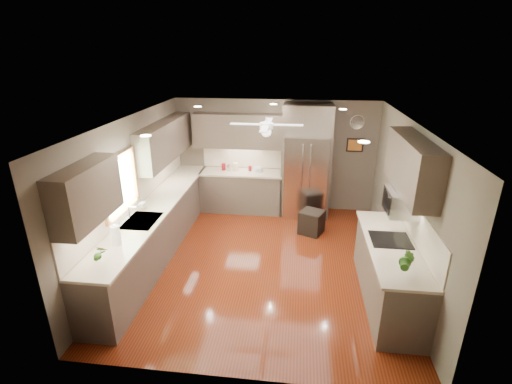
% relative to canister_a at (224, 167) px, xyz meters
% --- Properties ---
extents(floor, '(5.00, 5.00, 0.00)m').
position_rel_canister_a_xyz_m(floor, '(1.14, -2.25, -1.02)').
color(floor, '#4C190A').
rests_on(floor, ground).
extents(ceiling, '(5.00, 5.00, 0.00)m').
position_rel_canister_a_xyz_m(ceiling, '(1.14, -2.25, 1.48)').
color(ceiling, white).
rests_on(ceiling, ground).
extents(wall_back, '(4.50, 0.00, 4.50)m').
position_rel_canister_a_xyz_m(wall_back, '(1.14, 0.25, 0.23)').
color(wall_back, brown).
rests_on(wall_back, ground).
extents(wall_front, '(4.50, 0.00, 4.50)m').
position_rel_canister_a_xyz_m(wall_front, '(1.14, -4.75, 0.23)').
color(wall_front, brown).
rests_on(wall_front, ground).
extents(wall_left, '(0.00, 5.00, 5.00)m').
position_rel_canister_a_xyz_m(wall_left, '(-1.11, -2.25, 0.23)').
color(wall_left, brown).
rests_on(wall_left, ground).
extents(wall_right, '(0.00, 5.00, 5.00)m').
position_rel_canister_a_xyz_m(wall_right, '(3.39, -2.25, 0.23)').
color(wall_right, brown).
rests_on(wall_right, ground).
extents(canister_a, '(0.13, 0.13, 0.15)m').
position_rel_canister_a_xyz_m(canister_a, '(0.00, 0.00, 0.00)').
color(canister_a, maroon).
rests_on(canister_a, back_run).
extents(canister_b, '(0.11, 0.11, 0.15)m').
position_rel_canister_a_xyz_m(canister_b, '(0.13, -0.05, -0.01)').
color(canister_b, silver).
rests_on(canister_b, back_run).
extents(canister_c, '(0.11, 0.11, 0.18)m').
position_rel_canister_a_xyz_m(canister_c, '(0.28, -0.02, 0.01)').
color(canister_c, beige).
rests_on(canister_c, back_run).
extents(canister_d, '(0.09, 0.09, 0.11)m').
position_rel_canister_a_xyz_m(canister_d, '(0.60, -0.00, -0.02)').
color(canister_d, maroon).
rests_on(canister_d, back_run).
extents(soap_bottle, '(0.09, 0.09, 0.18)m').
position_rel_canister_a_xyz_m(soap_bottle, '(-0.94, -2.31, 0.01)').
color(soap_bottle, white).
rests_on(soap_bottle, left_run).
extents(potted_plant_left, '(0.18, 0.13, 0.30)m').
position_rel_canister_a_xyz_m(potted_plant_left, '(-0.81, -4.03, 0.07)').
color(potted_plant_left, '#2B5D1A').
rests_on(potted_plant_left, left_run).
extents(potted_plant_right, '(0.22, 0.19, 0.33)m').
position_rel_canister_a_xyz_m(potted_plant_right, '(3.06, -3.80, 0.09)').
color(potted_plant_right, '#2B5D1A').
rests_on(potted_plant_right, right_run).
extents(bowl, '(0.27, 0.27, 0.06)m').
position_rel_canister_a_xyz_m(bowl, '(0.80, -0.09, -0.05)').
color(bowl, beige).
rests_on(bowl, back_run).
extents(left_run, '(0.65, 4.70, 1.45)m').
position_rel_canister_a_xyz_m(left_run, '(-0.81, -2.10, -0.54)').
color(left_run, '#4C3F37').
rests_on(left_run, ground).
extents(back_run, '(1.85, 0.65, 1.45)m').
position_rel_canister_a_xyz_m(back_run, '(0.42, -0.05, -0.54)').
color(back_run, '#4C3F37').
rests_on(back_run, ground).
extents(uppers, '(4.50, 4.70, 0.95)m').
position_rel_canister_a_xyz_m(uppers, '(0.40, -1.54, 0.85)').
color(uppers, '#4C3F37').
rests_on(uppers, wall_left).
extents(window, '(0.05, 1.12, 0.92)m').
position_rel_canister_a_xyz_m(window, '(-1.08, -2.75, 0.53)').
color(window, '#BFF2B2').
rests_on(window, wall_left).
extents(sink, '(0.50, 0.70, 0.32)m').
position_rel_canister_a_xyz_m(sink, '(-0.79, -2.75, -0.11)').
color(sink, silver).
rests_on(sink, left_run).
extents(refrigerator, '(1.06, 0.75, 2.45)m').
position_rel_canister_a_xyz_m(refrigerator, '(1.84, -0.09, 0.17)').
color(refrigerator, silver).
rests_on(refrigerator, ground).
extents(right_run, '(0.70, 2.20, 1.45)m').
position_rel_canister_a_xyz_m(right_run, '(3.07, -3.05, -0.54)').
color(right_run, '#4C3F37').
rests_on(right_run, ground).
extents(microwave, '(0.43, 0.55, 0.34)m').
position_rel_canister_a_xyz_m(microwave, '(3.17, -2.80, 0.46)').
color(microwave, silver).
rests_on(microwave, wall_right).
extents(ceiling_fan, '(1.18, 1.18, 0.32)m').
position_rel_canister_a_xyz_m(ceiling_fan, '(1.14, -1.95, 1.31)').
color(ceiling_fan, white).
rests_on(ceiling_fan, ceiling).
extents(recessed_lights, '(2.84, 3.14, 0.01)m').
position_rel_canister_a_xyz_m(recessed_lights, '(1.10, -1.85, 1.47)').
color(recessed_lights, white).
rests_on(recessed_lights, ceiling).
extents(wall_clock, '(0.30, 0.03, 0.30)m').
position_rel_canister_a_xyz_m(wall_clock, '(2.89, 0.23, 1.03)').
color(wall_clock, white).
rests_on(wall_clock, wall_back).
extents(framed_print, '(0.36, 0.03, 0.30)m').
position_rel_canister_a_xyz_m(framed_print, '(2.89, 0.23, 0.53)').
color(framed_print, black).
rests_on(framed_print, wall_back).
extents(stool, '(0.57, 0.57, 0.49)m').
position_rel_canister_a_xyz_m(stool, '(2.00, -1.03, -0.78)').
color(stool, black).
rests_on(stool, ground).
extents(paper_towel, '(0.12, 0.12, 0.31)m').
position_rel_canister_a_xyz_m(paper_towel, '(-0.82, -3.53, 0.06)').
color(paper_towel, white).
rests_on(paper_towel, left_run).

